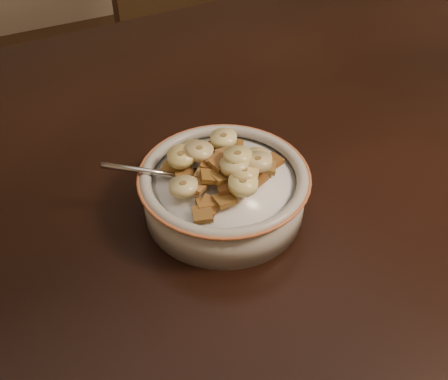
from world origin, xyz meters
name	(u,v)px	position (x,y,z in m)	size (l,w,h in m)	color
floor	(274,380)	(0.00, 0.00, -0.05)	(4.00, 4.50, 0.10)	#422816
table	(309,129)	(0.00, 0.00, 0.73)	(1.40, 0.90, 0.04)	black
chair	(198,69)	(0.15, 0.75, 0.43)	(0.38, 0.38, 0.85)	#342312
cereal_bowl	(224,195)	(-0.20, -0.11, 0.77)	(0.18, 0.18, 0.04)	#B2B0A9
milk	(224,181)	(-0.20, -0.11, 0.79)	(0.15, 0.15, 0.00)	white
spoon	(198,178)	(-0.23, -0.10, 0.80)	(0.03, 0.04, 0.01)	#B8B9BC
cereal_square_0	(227,187)	(-0.21, -0.14, 0.81)	(0.02, 0.02, 0.01)	brown
cereal_square_1	(210,164)	(-0.21, -0.10, 0.81)	(0.02, 0.02, 0.01)	brown
cereal_square_2	(199,151)	(-0.21, -0.07, 0.81)	(0.02, 0.02, 0.01)	brown
cereal_square_3	(218,161)	(-0.20, -0.11, 0.82)	(0.02, 0.02, 0.01)	brown
cereal_square_4	(201,150)	(-0.20, -0.06, 0.80)	(0.02, 0.02, 0.01)	brown
cereal_square_5	(249,174)	(-0.18, -0.13, 0.81)	(0.02, 0.02, 0.01)	#905F18
cereal_square_6	(226,154)	(-0.19, -0.10, 0.82)	(0.02, 0.02, 0.01)	brown
cereal_square_7	(228,150)	(-0.18, -0.08, 0.80)	(0.02, 0.02, 0.01)	brown
cereal_square_8	(227,140)	(-0.17, -0.06, 0.80)	(0.02, 0.02, 0.01)	brown
cereal_square_9	(210,205)	(-0.23, -0.15, 0.80)	(0.02, 0.02, 0.01)	brown
cereal_square_10	(206,203)	(-0.24, -0.14, 0.80)	(0.02, 0.02, 0.01)	olive
cereal_square_11	(171,169)	(-0.25, -0.07, 0.80)	(0.02, 0.02, 0.01)	#8D611D
cereal_square_12	(256,178)	(-0.17, -0.14, 0.81)	(0.02, 0.02, 0.01)	brown
cereal_square_13	(196,186)	(-0.24, -0.12, 0.81)	(0.02, 0.02, 0.01)	olive
cereal_square_14	(221,177)	(-0.21, -0.13, 0.81)	(0.02, 0.02, 0.01)	brown
cereal_square_15	(215,145)	(-0.18, -0.06, 0.80)	(0.02, 0.02, 0.01)	brown
cereal_square_16	(202,214)	(-0.25, -0.16, 0.80)	(0.02, 0.02, 0.01)	brown
cereal_square_17	(230,186)	(-0.21, -0.14, 0.81)	(0.02, 0.02, 0.01)	brown
cereal_square_18	(273,161)	(-0.14, -0.11, 0.80)	(0.02, 0.02, 0.01)	brown
cereal_square_19	(225,200)	(-0.22, -0.15, 0.81)	(0.02, 0.02, 0.01)	brown
cereal_square_20	(183,171)	(-0.24, -0.09, 0.80)	(0.02, 0.02, 0.01)	brown
cereal_square_21	(179,155)	(-0.23, -0.05, 0.80)	(0.02, 0.02, 0.01)	brown
cereal_square_22	(220,164)	(-0.20, -0.11, 0.82)	(0.02, 0.02, 0.01)	olive
cereal_square_23	(234,147)	(-0.17, -0.07, 0.80)	(0.02, 0.02, 0.01)	brown
cereal_square_24	(244,187)	(-0.19, -0.15, 0.81)	(0.02, 0.02, 0.01)	#9A5D1C
cereal_square_25	(206,173)	(-0.22, -0.11, 0.81)	(0.02, 0.02, 0.01)	brown
cereal_square_26	(267,167)	(-0.15, -0.12, 0.80)	(0.02, 0.02, 0.01)	olive
cereal_square_27	(210,177)	(-0.22, -0.12, 0.82)	(0.02, 0.02, 0.01)	brown
banana_slice_0	(234,165)	(-0.19, -0.13, 0.83)	(0.03, 0.03, 0.01)	#E0CD85
banana_slice_1	(199,151)	(-0.22, -0.08, 0.82)	(0.03, 0.03, 0.01)	#D2BB8C
banana_slice_2	(181,157)	(-0.24, -0.08, 0.82)	(0.03, 0.03, 0.01)	#EDC876
banana_slice_3	(257,158)	(-0.16, -0.12, 0.82)	(0.03, 0.03, 0.01)	#FFDB89
banana_slice_4	(224,138)	(-0.18, -0.07, 0.82)	(0.03, 0.03, 0.01)	#F8E384
banana_slice_5	(243,184)	(-0.20, -0.15, 0.82)	(0.03, 0.03, 0.01)	#F0DE83
banana_slice_6	(183,186)	(-0.25, -0.12, 0.81)	(0.03, 0.03, 0.01)	#E3CC88
banana_slice_7	(238,156)	(-0.19, -0.12, 0.83)	(0.03, 0.03, 0.01)	#DFD682
banana_slice_8	(258,162)	(-0.17, -0.13, 0.82)	(0.03, 0.03, 0.01)	#FBDA8B
banana_slice_9	(194,150)	(-0.22, -0.07, 0.81)	(0.03, 0.03, 0.01)	#F4E792
banana_slice_10	(244,173)	(-0.19, -0.14, 0.82)	(0.03, 0.03, 0.01)	tan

